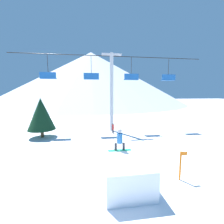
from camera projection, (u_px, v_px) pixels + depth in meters
ground_plane at (110, 196)px, 6.95m from camera, size 220.00×220.00×0.00m
mountain_ridge at (91, 78)px, 72.25m from camera, size 85.21×85.21×23.93m
snow_ramp at (125, 171)px, 7.77m from camera, size 2.28×3.25×1.44m
snowboarder at (120, 140)px, 8.59m from camera, size 1.34×0.31×1.28m
chairlift at (112, 85)px, 18.33m from camera, size 23.08×0.44×9.55m
pine_tree_near at (41, 114)px, 15.89m from camera, size 2.84×2.84×4.25m
trail_marker at (181, 165)px, 8.15m from camera, size 0.41×0.10×1.62m
distant_skier at (113, 128)px, 17.69m from camera, size 0.24×0.24×1.23m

